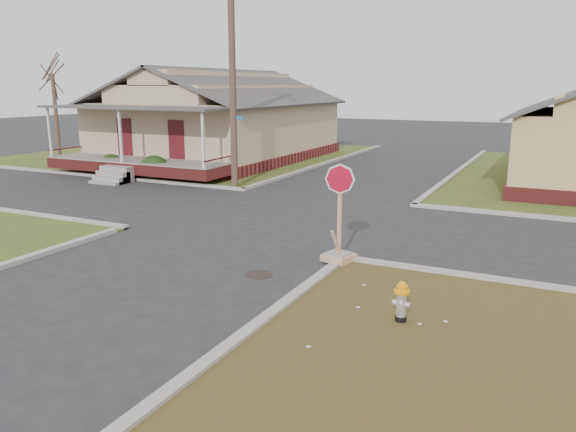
% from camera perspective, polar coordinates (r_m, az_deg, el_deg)
% --- Properties ---
extents(ground, '(120.00, 120.00, 0.00)m').
position_cam_1_polar(ground, '(14.70, -9.56, -4.10)').
color(ground, '#262729').
rests_on(ground, ground).
extents(verge_far_left, '(19.00, 19.00, 0.05)m').
position_cam_1_polar(verge_far_left, '(36.51, -9.76, 6.22)').
color(verge_far_left, '#35491A').
rests_on(verge_far_left, ground).
extents(curbs, '(80.00, 40.00, 0.12)m').
position_cam_1_polar(curbs, '(18.83, -0.70, -0.09)').
color(curbs, '#A09990').
rests_on(curbs, ground).
extents(manhole, '(0.64, 0.64, 0.01)m').
position_cam_1_polar(manhole, '(13.17, -2.99, -5.97)').
color(manhole, black).
rests_on(manhole, ground).
extents(corner_house, '(10.10, 15.50, 5.30)m').
position_cam_1_polar(corner_house, '(33.53, -7.03, 9.58)').
color(corner_house, maroon).
rests_on(corner_house, ground).
extents(utility_pole, '(1.80, 0.28, 9.00)m').
position_cam_1_polar(utility_pole, '(23.79, -5.66, 13.93)').
color(utility_pole, '#423026').
rests_on(utility_pole, ground).
extents(tree_far_left, '(0.22, 0.22, 4.90)m').
position_cam_1_polar(tree_far_left, '(35.21, -22.48, 9.22)').
color(tree_far_left, '#423026').
rests_on(tree_far_left, verge_far_left).
extents(fire_hydrant, '(0.29, 0.29, 0.78)m').
position_cam_1_polar(fire_hydrant, '(10.63, 11.47, -8.29)').
color(fire_hydrant, black).
rests_on(fire_hydrant, ground).
extents(stop_sign, '(0.69, 0.67, 2.43)m').
position_cam_1_polar(stop_sign, '(13.94, 5.20, -2.47)').
color(stop_sign, tan).
rests_on(stop_sign, ground).
extents(hedge_left, '(1.30, 1.07, 1.00)m').
position_cam_1_polar(hedge_left, '(29.21, -17.49, 5.14)').
color(hedge_left, '#1A3312').
rests_on(hedge_left, verge_far_left).
extents(hedge_right, '(1.44, 1.18, 1.10)m').
position_cam_1_polar(hedge_right, '(26.80, -13.42, 4.83)').
color(hedge_right, '#1A3312').
rests_on(hedge_right, verge_far_left).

